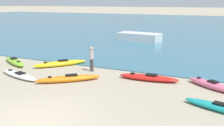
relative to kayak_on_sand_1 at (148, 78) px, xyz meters
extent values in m
plane|color=tan|center=(-2.16, -6.48, -0.16)|extent=(400.00, 400.00, 0.00)
cube|color=teal|center=(-2.16, 36.24, -0.13)|extent=(160.00, 70.00, 0.06)
cube|color=black|center=(3.82, -2.71, 0.15)|extent=(0.67, 0.48, 0.05)
ellipsoid|color=red|center=(0.00, 0.00, 0.00)|extent=(3.29, 1.04, 0.31)
cube|color=black|center=(0.16, 0.01, 0.18)|extent=(0.62, 0.46, 0.05)
cylinder|color=black|center=(-0.89, -0.08, 0.16)|extent=(0.26, 0.26, 0.02)
ellipsoid|color=orange|center=(-3.76, -2.08, 0.01)|extent=(2.96, 2.73, 0.33)
cube|color=black|center=(-3.63, -1.97, 0.20)|extent=(0.68, 0.65, 0.05)
cylinder|color=black|center=(-4.47, -2.71, 0.19)|extent=(0.20, 0.20, 0.02)
ellipsoid|color=white|center=(-6.80, -2.56, -0.04)|extent=(3.43, 1.56, 0.24)
cube|color=black|center=(-6.64, -2.60, 0.11)|extent=(0.68, 0.53, 0.05)
cylinder|color=black|center=(-7.69, -2.31, 0.10)|extent=(0.24, 0.24, 0.02)
ellipsoid|color=#E5668C|center=(3.16, 0.10, 0.02)|extent=(2.58, 1.96, 0.35)
cube|color=black|center=(3.27, 0.03, 0.21)|extent=(0.59, 0.54, 0.05)
cylinder|color=black|center=(2.54, 0.50, 0.20)|extent=(0.21, 0.21, 0.02)
ellipsoid|color=yellow|center=(-6.25, 0.57, 0.02)|extent=(2.70, 3.24, 0.35)
cube|color=black|center=(-6.14, 0.71, 0.21)|extent=(0.68, 0.73, 0.05)
cylinder|color=black|center=(-6.85, -0.21, 0.20)|extent=(0.23, 0.23, 0.02)
ellipsoid|color=#8CCC2D|center=(-9.46, -0.28, 0.01)|extent=(3.24, 2.13, 0.33)
cube|color=black|center=(-9.61, -0.20, 0.20)|extent=(0.70, 0.60, 0.05)
cylinder|color=black|center=(-8.66, -0.71, 0.19)|extent=(0.23, 0.23, 0.02)
cylinder|color=#4C4C4C|center=(-3.77, 0.29, 0.23)|extent=(0.11, 0.11, 0.77)
cylinder|color=#4C4C4C|center=(-3.63, 0.29, 0.23)|extent=(0.11, 0.11, 0.77)
cube|color=#B2B2B7|center=(-3.70, 0.29, 0.88)|extent=(0.27, 0.27, 0.54)
cylinder|color=#B2B2B7|center=(-3.81, 0.29, 0.90)|extent=(0.08, 0.08, 0.52)
cylinder|color=#B2B2B7|center=(-3.59, 0.29, 0.90)|extent=(0.08, 0.08, 0.52)
sphere|color=tan|center=(-3.70, 0.29, 1.27)|extent=(0.21, 0.21, 0.21)
cube|color=white|center=(-5.40, 13.30, 0.32)|extent=(4.64, 2.45, 0.84)
camera|label=1|loc=(4.15, -13.06, 3.99)|focal=42.00mm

